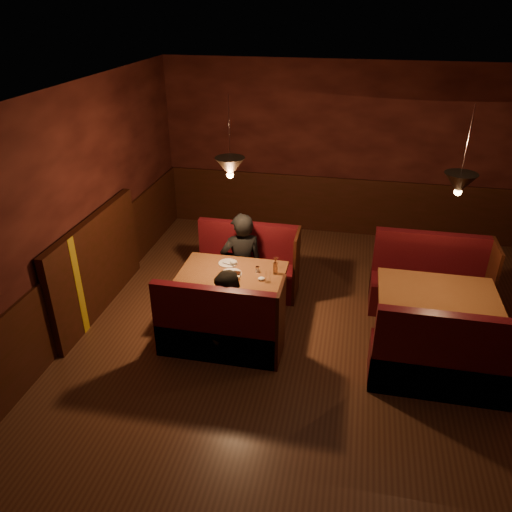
% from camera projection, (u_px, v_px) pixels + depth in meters
% --- Properties ---
extents(room, '(6.02, 7.02, 2.92)m').
position_uv_depth(room, '(295.00, 271.00, 5.53)').
color(room, '#583120').
rests_on(room, ground).
extents(main_table, '(1.31, 0.80, 0.92)m').
position_uv_depth(main_table, '(234.00, 282.00, 6.31)').
color(main_table, brown).
rests_on(main_table, ground).
extents(main_bench_far, '(1.44, 0.52, 0.98)m').
position_uv_depth(main_bench_far, '(248.00, 270.00, 7.06)').
color(main_bench_far, '#521117').
rests_on(main_bench_far, ground).
extents(main_bench_near, '(1.44, 0.52, 0.98)m').
position_uv_depth(main_bench_near, '(220.00, 332.00, 5.77)').
color(main_bench_near, '#521117').
rests_on(main_bench_near, ground).
extents(second_table, '(1.34, 0.85, 0.75)m').
position_uv_depth(second_table, '(435.00, 305.00, 5.82)').
color(second_table, brown).
rests_on(second_table, ground).
extents(second_bench_far, '(1.48, 0.55, 1.06)m').
position_uv_depth(second_bench_far, '(428.00, 287.00, 6.61)').
color(second_bench_far, '#521117').
rests_on(second_bench_far, ground).
extents(second_bench_near, '(1.48, 0.55, 1.06)m').
position_uv_depth(second_bench_near, '(443.00, 364.00, 5.23)').
color(second_bench_near, '#521117').
rests_on(second_bench_near, ground).
extents(diner_a, '(0.69, 0.58, 1.60)m').
position_uv_depth(diner_a, '(241.00, 245.00, 6.67)').
color(diner_a, black).
rests_on(diner_a, ground).
extents(diner_b, '(0.70, 0.55, 1.42)m').
position_uv_depth(diner_b, '(230.00, 302.00, 5.61)').
color(diner_b, black).
rests_on(diner_b, ground).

